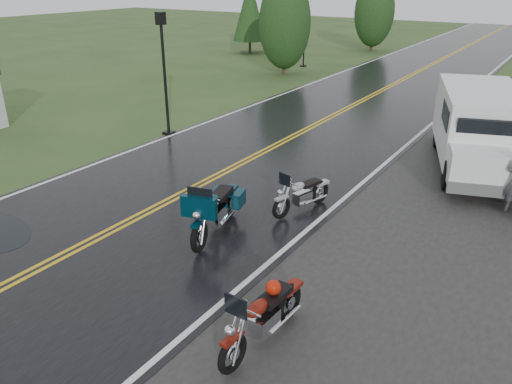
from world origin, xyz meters
TOP-DOWN VIEW (x-y plane):
  - ground at (0.00, 0.00)m, footprint 120.00×120.00m
  - road at (0.00, 10.00)m, footprint 8.00×100.00m
  - motorcycle_red at (4.95, -1.96)m, footprint 0.88×2.16m
  - motorcycle_teal at (2.35, 0.50)m, footprint 1.47×2.57m
  - motorcycle_silver at (3.01, 2.79)m, footprint 1.17×2.03m
  - van_white at (5.90, 6.90)m, footprint 4.08×6.52m
  - lamp_post_near_left at (-4.07, 6.64)m, footprint 0.37×0.37m
  - lamp_post_far_left at (-6.79, 22.40)m, footprint 0.32×0.32m
  - tree_left_mid at (-6.48, 19.36)m, footprint 2.98×2.98m
  - tree_left_far at (-5.69, 31.42)m, footprint 2.96×2.96m
  - pine_left_far at (-12.96, 25.49)m, footprint 2.48×2.48m

SIDE VIEW (x-z plane):
  - ground at x=0.00m, z-range 0.00..0.00m
  - road at x=0.00m, z-range 0.00..0.04m
  - motorcycle_silver at x=3.01m, z-range 0.00..1.13m
  - motorcycle_red at x=4.95m, z-range 0.00..1.25m
  - motorcycle_teal at x=2.35m, z-range 0.00..1.44m
  - van_white at x=5.90m, z-range 0.00..2.40m
  - lamp_post_far_left at x=-6.79m, z-range 0.00..3.76m
  - lamp_post_near_left at x=-4.07m, z-range 0.00..4.35m
  - tree_left_far at x=-5.69m, z-range 0.00..4.55m
  - tree_left_mid at x=-6.48m, z-range 0.00..4.66m
  - pine_left_far at x=-12.96m, z-range 0.00..5.16m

